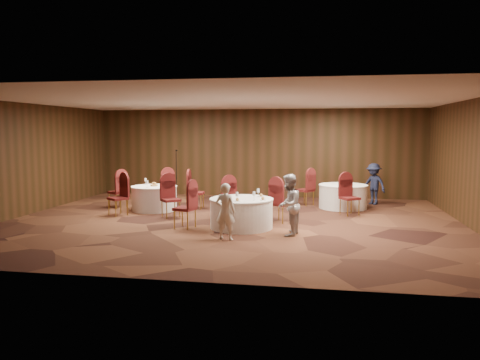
% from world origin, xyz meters
% --- Properties ---
extents(ground, '(12.00, 12.00, 0.00)m').
position_xyz_m(ground, '(0.00, 0.00, 0.00)').
color(ground, black).
rests_on(ground, ground).
extents(room_shell, '(12.00, 12.00, 12.00)m').
position_xyz_m(room_shell, '(0.00, 0.00, 1.96)').
color(room_shell, silver).
rests_on(room_shell, ground).
extents(table_main, '(1.58, 1.58, 0.74)m').
position_xyz_m(table_main, '(0.40, -0.73, 0.38)').
color(table_main, white).
rests_on(table_main, ground).
extents(table_left, '(1.38, 1.38, 0.74)m').
position_xyz_m(table_left, '(-2.65, 1.38, 0.38)').
color(table_left, white).
rests_on(table_left, ground).
extents(table_right, '(1.50, 1.50, 0.74)m').
position_xyz_m(table_right, '(3.02, 2.76, 0.38)').
color(table_right, white).
rests_on(table_right, ground).
extents(chairs_main, '(2.96, 2.13, 1.00)m').
position_xyz_m(chairs_main, '(0.02, -0.11, 0.50)').
color(chairs_main, '#410D12').
rests_on(chairs_main, ground).
extents(chairs_left, '(3.12, 3.06, 1.00)m').
position_xyz_m(chairs_left, '(-2.66, 1.41, 0.50)').
color(chairs_left, '#410D12').
rests_on(chairs_left, ground).
extents(chairs_right, '(2.04, 2.32, 1.00)m').
position_xyz_m(chairs_right, '(2.50, 2.37, 0.50)').
color(chairs_right, '#410D12').
rests_on(chairs_right, ground).
extents(tabletop_main, '(1.02, 1.00, 0.22)m').
position_xyz_m(tabletop_main, '(0.60, -0.85, 0.84)').
color(tabletop_main, silver).
rests_on(tabletop_main, table_main).
extents(tabletop_left, '(0.91, 0.73, 0.22)m').
position_xyz_m(tabletop_left, '(-2.65, 1.38, 0.82)').
color(tabletop_left, silver).
rests_on(tabletop_left, table_left).
extents(tabletop_right, '(0.08, 0.08, 0.22)m').
position_xyz_m(tabletop_right, '(3.26, 2.48, 0.90)').
color(tabletop_right, silver).
rests_on(tabletop_right, table_right).
extents(mic_stand, '(0.24, 0.24, 1.75)m').
position_xyz_m(mic_stand, '(-2.70, 3.77, 0.52)').
color(mic_stand, black).
rests_on(mic_stand, ground).
extents(woman_a, '(0.51, 0.38, 1.27)m').
position_xyz_m(woman_a, '(0.26, -2.04, 0.63)').
color(woman_a, silver).
rests_on(woman_a, ground).
extents(woman_b, '(0.66, 0.78, 1.42)m').
position_xyz_m(woman_b, '(1.61, -1.38, 0.71)').
color(woman_b, '#BBBAC0').
rests_on(woman_b, ground).
extents(man_c, '(0.99, 0.95, 1.35)m').
position_xyz_m(man_c, '(4.04, 3.70, 0.68)').
color(man_c, black).
rests_on(man_c, ground).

